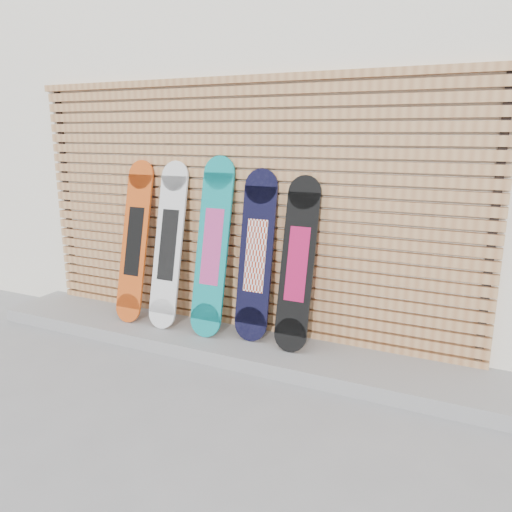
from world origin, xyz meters
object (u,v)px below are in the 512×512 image
at_px(snowboard_1, 169,245).
at_px(snowboard_3, 256,256).
at_px(snowboard_2, 212,247).
at_px(snowboard_0, 135,241).
at_px(snowboard_4, 298,264).

xyz_separation_m(snowboard_1, snowboard_3, (0.85, 0.05, -0.02)).
bearing_deg(snowboard_3, snowboard_2, -173.59).
bearing_deg(snowboard_0, snowboard_1, 0.50).
height_order(snowboard_0, snowboard_3, snowboard_0).
relative_size(snowboard_0, snowboard_4, 1.06).
distance_m(snowboard_2, snowboard_4, 0.78).
bearing_deg(snowboard_0, snowboard_3, 2.28).
height_order(snowboard_3, snowboard_4, snowboard_3).
bearing_deg(snowboard_0, snowboard_2, 0.32).
bearing_deg(snowboard_2, snowboard_1, -179.83).
relative_size(snowboard_0, snowboard_1, 1.00).
bearing_deg(snowboard_4, snowboard_3, 175.53).
bearing_deg(snowboard_3, snowboard_1, -176.92).
height_order(snowboard_2, snowboard_4, snowboard_2).
bearing_deg(snowboard_2, snowboard_3, 6.41).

